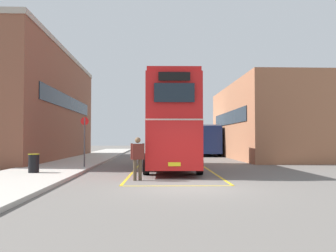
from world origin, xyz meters
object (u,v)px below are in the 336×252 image
pedestrian_boarding (138,155)px  bus_stop_sign (85,137)px  litter_bin (34,163)px  single_deck_bus (202,139)px  double_decker_bus (171,124)px

pedestrian_boarding → bus_stop_sign: bus_stop_sign is taller
litter_bin → bus_stop_sign: bus_stop_sign is taller
single_deck_bus → bus_stop_sign: (-8.87, -17.27, 0.15)m
double_decker_bus → pedestrian_boarding: size_ratio=6.16×
single_deck_bus → bus_stop_sign: size_ratio=3.19×
single_deck_bus → litter_bin: single_deck_bus is taller
double_decker_bus → litter_bin: 7.57m
pedestrian_boarding → litter_bin: size_ratio=2.02×
single_deck_bus → pedestrian_boarding: 23.61m
double_decker_bus → single_deck_bus: bearing=76.8°
pedestrian_boarding → litter_bin: 5.29m
bus_stop_sign → single_deck_bus: bearing=62.8°
single_deck_bus → bus_stop_sign: single_deck_bus is taller
single_deck_bus → litter_bin: size_ratio=10.18×
double_decker_bus → single_deck_bus: 17.78m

